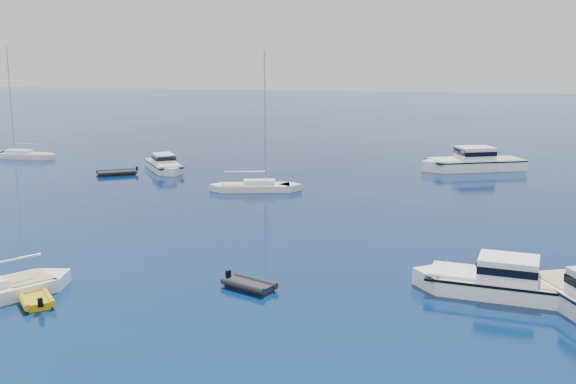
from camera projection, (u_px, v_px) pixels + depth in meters
The scene contains 8 objects.
motor_cruiser_centre at pixel (503, 295), 36.83m from camera, with size 3.10×10.12×2.66m, color white, non-canonical shape.
motor_cruiser_distant at pixel (472, 170), 75.47m from camera, with size 3.74×12.23×3.21m, color white, non-canonical shape.
motor_cruiser_horizon at pixel (164, 170), 75.03m from camera, with size 2.70×8.82×2.31m, color white, non-canonical shape.
sailboat_centre at pixel (256, 191), 64.23m from camera, with size 2.35×9.02×13.26m, color silver, non-canonical shape.
sailboat_far_l at pixel (22, 158), 83.60m from camera, with size 2.44×9.37×13.78m, color silver, non-canonical shape.
tender_yellow at pixel (35, 302), 35.74m from camera, with size 1.86×3.33×0.95m, color #D4A00C, non-canonical shape.
tender_grey_near at pixel (249, 289), 37.74m from camera, with size 1.74×3.07×0.95m, color black, non-canonical shape.
tender_grey_far at pixel (117, 175), 72.52m from camera, with size 2.27×4.24×0.95m, color black, non-canonical shape.
Camera 1 is at (7.35, -22.40, 12.73)m, focal length 43.19 mm.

